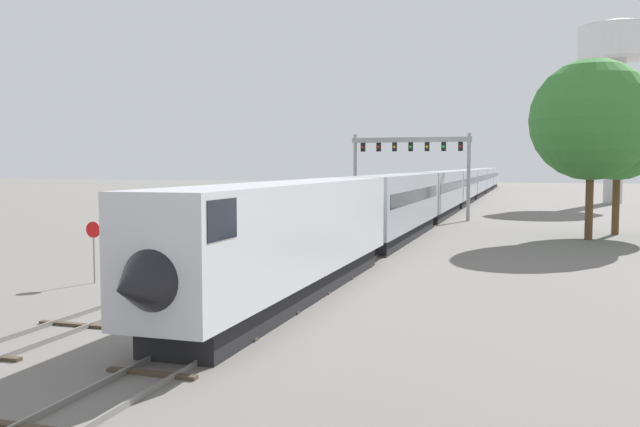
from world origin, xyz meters
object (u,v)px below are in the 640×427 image
(trackside_tree_mid, at_px, (592,120))
(stop_sign, at_px, (94,243))
(passenger_train, at_px, (461,186))
(trackside_tree_left, at_px, (618,132))
(water_tower, at_px, (617,55))
(signal_gantry, at_px, (411,156))

(trackside_tree_mid, bearing_deg, stop_sign, -131.52)
(passenger_train, bearing_deg, stop_sign, -98.23)
(stop_sign, distance_m, trackside_tree_left, 40.97)
(trackside_tree_left, bearing_deg, passenger_train, 112.63)
(water_tower, bearing_deg, trackside_tree_left, -95.77)
(passenger_train, relative_size, signal_gantry, 13.34)
(water_tower, bearing_deg, stop_sign, -111.21)
(water_tower, bearing_deg, signal_gantry, -121.17)
(water_tower, xyz_separation_m, trackside_tree_mid, (-7.14, -52.41, -12.32))
(water_tower, bearing_deg, trackside_tree_mid, -97.76)
(trackside_tree_left, height_order, trackside_tree_mid, trackside_tree_mid)
(water_tower, distance_m, trackside_tree_left, 49.71)
(passenger_train, height_order, signal_gantry, signal_gantry)
(passenger_train, xyz_separation_m, trackside_tree_left, (15.81, -37.92, 5.46))
(signal_gantry, distance_m, stop_sign, 42.08)
(stop_sign, relative_size, trackside_tree_mid, 0.22)
(trackside_tree_mid, bearing_deg, water_tower, 82.24)
(passenger_train, distance_m, signal_gantry, 28.36)
(water_tower, bearing_deg, passenger_train, -154.56)
(passenger_train, height_order, trackside_tree_mid, trackside_tree_mid)
(trackside_tree_mid, bearing_deg, passenger_train, 107.57)
(passenger_train, relative_size, trackside_tree_left, 13.58)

